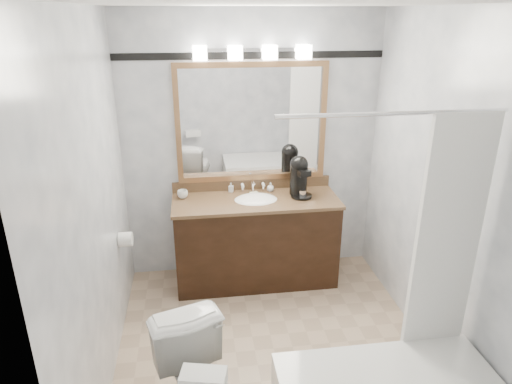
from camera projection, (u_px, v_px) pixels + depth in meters
room at (276, 201)px, 3.11m from camera, size 2.42×2.62×2.52m
vanity at (256, 239)px, 4.34m from camera, size 1.53×0.58×0.97m
mirror at (252, 123)px, 4.20m from camera, size 1.40×0.04×1.10m
vanity_light_bar at (252, 52)px, 3.92m from camera, size 1.02×0.14×0.12m
accent_stripe at (251, 55)px, 3.99m from camera, size 2.40×0.01×0.06m
tp_roll at (126, 239)px, 3.78m from camera, size 0.11×0.12×0.12m
tissue_box at (203, 380)px, 2.16m from camera, size 0.24×0.16×0.09m
coffee_maker at (299, 175)px, 4.22m from camera, size 0.20×0.25×0.38m
cup_left at (183, 194)px, 4.21m from camera, size 0.13×0.13×0.08m
soap_bottle_a at (231, 187)px, 4.35m from camera, size 0.05×0.05×0.09m
soap_bottle_b at (270, 187)px, 4.36m from camera, size 0.09×0.09×0.09m
soap_bar at (254, 193)px, 4.30m from camera, size 0.08×0.07×0.02m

